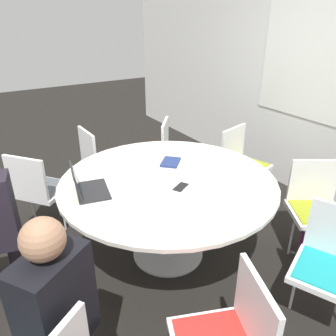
# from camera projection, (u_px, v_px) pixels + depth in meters

# --- Properties ---
(ground_plane) EXTENTS (16.00, 16.00, 0.00)m
(ground_plane) POSITION_uv_depth(u_px,v_px,m) (168.00, 253.00, 2.97)
(ground_plane) COLOR black
(wall_back) EXTENTS (8.00, 0.07, 2.70)m
(wall_back) POSITION_uv_depth(u_px,v_px,m) (332.00, 80.00, 3.34)
(wall_back) COLOR silver
(wall_back) RESTS_ON ground_plane
(conference_table) EXTENTS (1.75, 1.75, 0.75)m
(conference_table) POSITION_uv_depth(u_px,v_px,m) (168.00, 193.00, 2.71)
(conference_table) COLOR #B7B7BC
(conference_table) RESTS_ON ground_plane
(chair_3) EXTENTS (0.57, 0.56, 0.84)m
(chair_3) POSITION_uv_depth(u_px,v_px,m) (332.00, 260.00, 2.16)
(chair_3) COLOR white
(chair_3) RESTS_ON ground_plane
(chair_4) EXTENTS (0.59, 0.60, 0.84)m
(chair_4) POSITION_uv_depth(u_px,v_px,m) (316.00, 203.00, 2.81)
(chair_4) COLOR white
(chair_4) RESTS_ON ground_plane
(chair_5) EXTENTS (0.52, 0.53, 0.84)m
(chair_5) POSITION_uv_depth(u_px,v_px,m) (242.00, 159.00, 3.64)
(chair_5) COLOR white
(chair_5) RESTS_ON ground_plane
(chair_6) EXTENTS (0.61, 0.60, 0.84)m
(chair_6) POSITION_uv_depth(u_px,v_px,m) (176.00, 149.00, 3.91)
(chair_6) COLOR white
(chair_6) RESTS_ON ground_plane
(chair_7) EXTENTS (0.45, 0.44, 0.84)m
(chair_7) POSITION_uv_depth(u_px,v_px,m) (100.00, 158.00, 3.68)
(chair_7) COLOR white
(chair_7) RESTS_ON ground_plane
(chair_8) EXTENTS (0.61, 0.60, 0.84)m
(chair_8) POSITION_uv_depth(u_px,v_px,m) (38.00, 186.00, 3.08)
(chair_8) COLOR white
(chair_8) RESTS_ON ground_plane
(person_1) EXTENTS (0.38, 0.42, 1.19)m
(person_1) POSITION_uv_depth(u_px,v_px,m) (54.00, 305.00, 1.58)
(person_1) COLOR black
(person_1) RESTS_ON ground_plane
(laptop) EXTENTS (0.37, 0.31, 0.21)m
(laptop) POSITION_uv_depth(u_px,v_px,m) (86.00, 187.00, 2.43)
(laptop) COLOR #232326
(laptop) RESTS_ON conference_table
(spiral_notebook) EXTENTS (0.25, 0.25, 0.02)m
(spiral_notebook) POSITION_uv_depth(u_px,v_px,m) (171.00, 162.00, 2.93)
(spiral_notebook) COLOR navy
(spiral_notebook) RESTS_ON conference_table
(coffee_cup) EXTENTS (0.08, 0.08, 0.09)m
(coffee_cup) POSITION_uv_depth(u_px,v_px,m) (131.00, 184.00, 2.49)
(coffee_cup) COLOR white
(coffee_cup) RESTS_ON conference_table
(cell_phone) EXTENTS (0.13, 0.16, 0.01)m
(cell_phone) POSITION_uv_depth(u_px,v_px,m) (181.00, 187.00, 2.52)
(cell_phone) COLOR black
(cell_phone) RESTS_ON conference_table
(handbag) EXTENTS (0.36, 0.16, 0.28)m
(handbag) POSITION_uv_depth(u_px,v_px,m) (323.00, 252.00, 2.77)
(handbag) COLOR #661E56
(handbag) RESTS_ON ground_plane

